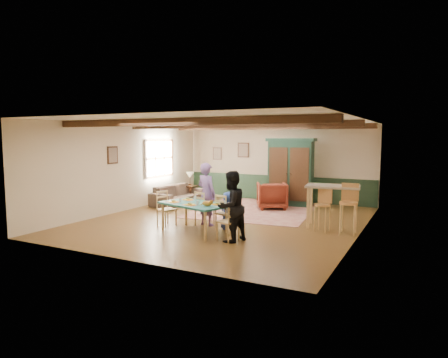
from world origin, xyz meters
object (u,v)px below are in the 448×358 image
at_px(dining_chair_far_left, 205,209).
at_px(armoire, 291,172).
at_px(table_lamp, 190,179).
at_px(dining_table, 195,218).
at_px(armchair, 272,196).
at_px(dining_chair_end_left, 167,209).
at_px(person_child, 228,211).
at_px(counter_table, 332,207).
at_px(bar_stool_left, 322,210).
at_px(dining_chair_end_right, 228,221).
at_px(dining_chair_far_right, 226,212).
at_px(cat, 207,203).
at_px(end_table, 190,193).
at_px(bar_stool_right, 348,209).
at_px(person_man, 207,194).
at_px(person_woman, 231,206).
at_px(sofa, 178,194).

height_order(dining_chair_far_left, armoire, armoire).
distance_m(armoire, table_lamp, 3.68).
xyz_separation_m(dining_table, armchair, (0.52, 3.86, 0.07)).
bearing_deg(armoire, dining_chair_end_left, -116.80).
height_order(dining_table, person_child, person_child).
height_order(counter_table, bar_stool_left, counter_table).
distance_m(dining_table, dining_chair_end_right, 1.09).
relative_size(dining_chair_end_left, armoire, 0.40).
bearing_deg(dining_chair_far_right, person_child, -90.00).
xyz_separation_m(cat, end_table, (-3.25, 4.47, -0.53)).
bearing_deg(end_table, cat, -53.97).
distance_m(bar_stool_left, bar_stool_right, 0.61).
bearing_deg(table_lamp, person_child, -47.13).
height_order(dining_table, cat, cat).
xyz_separation_m(end_table, bar_stool_left, (5.46, -2.71, 0.26)).
bearing_deg(person_man, table_lamp, -35.70).
bearing_deg(cat, dining_table, 169.70).
xyz_separation_m(counter_table, bar_stool_right, (0.47, -0.46, 0.05)).
distance_m(dining_chair_far_right, person_child, 0.08).
bearing_deg(person_child, dining_chair_end_right, 133.15).
bearing_deg(dining_chair_far_left, dining_chair_far_right, -180.00).
distance_m(person_woman, armchair, 4.26).
distance_m(dining_chair_end_right, person_man, 1.68).
bearing_deg(person_woman, cat, -81.87).
height_order(end_table, counter_table, counter_table).
xyz_separation_m(armoire, end_table, (-3.62, -0.53, -0.86)).
xyz_separation_m(sofa, counter_table, (5.53, -1.35, 0.22)).
height_order(dining_chair_end_right, armoire, armoire).
bearing_deg(person_woman, counter_table, 160.90).
relative_size(dining_table, table_lamp, 3.50).
bearing_deg(dining_table, cat, -26.85).
distance_m(dining_chair_far_right, end_table, 4.98).
height_order(sofa, bar_stool_right, bar_stool_right).
bearing_deg(cat, bar_stool_right, 48.99).
relative_size(person_child, cat, 2.79).
bearing_deg(dining_table, bar_stool_right, 25.28).
distance_m(person_woman, cat, 0.67).
bearing_deg(armchair, dining_chair_end_right, 69.96).
bearing_deg(armchair, person_child, 63.87).
distance_m(armoire, counter_table, 3.43).
xyz_separation_m(person_child, bar_stool_left, (2.10, 0.91, 0.05)).
bearing_deg(person_woman, dining_chair_far_right, -130.27).
height_order(dining_table, dining_chair_far_left, dining_chair_far_left).
bearing_deg(cat, dining_chair_end_left, 176.63).
relative_size(dining_chair_far_left, end_table, 1.69).
distance_m(person_child, armoire, 4.20).
bearing_deg(dining_chair_end_left, person_man, -43.15).
distance_m(person_man, armoire, 4.06).
relative_size(dining_chair_far_right, sofa, 0.41).
relative_size(counter_table, bar_stool_right, 1.09).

